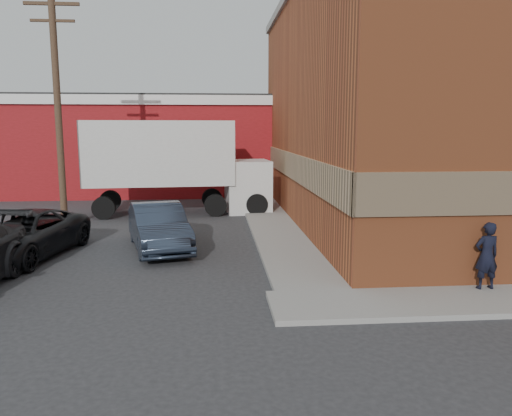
# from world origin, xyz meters

# --- Properties ---
(ground) EXTENTS (90.00, 90.00, 0.00)m
(ground) POSITION_xyz_m (0.00, 0.00, 0.00)
(ground) COLOR #28282B
(ground) RESTS_ON ground
(brick_building) EXTENTS (14.25, 18.25, 9.36)m
(brick_building) POSITION_xyz_m (8.50, 9.00, 4.68)
(brick_building) COLOR #A9522B
(brick_building) RESTS_ON ground
(sidewalk_west) EXTENTS (1.80, 18.00, 0.12)m
(sidewalk_west) POSITION_xyz_m (0.60, 9.00, 0.06)
(sidewalk_west) COLOR gray
(sidewalk_west) RESTS_ON ground
(warehouse) EXTENTS (16.30, 8.30, 5.60)m
(warehouse) POSITION_xyz_m (-6.00, 20.00, 2.81)
(warehouse) COLOR maroon
(warehouse) RESTS_ON ground
(utility_pole) EXTENTS (2.00, 0.26, 9.00)m
(utility_pole) POSITION_xyz_m (-7.50, 9.00, 4.75)
(utility_pole) COLOR brown
(utility_pole) RESTS_ON ground
(man) EXTENTS (0.59, 0.41, 1.55)m
(man) POSITION_xyz_m (4.54, -0.25, 0.90)
(man) COLOR black
(man) RESTS_ON sidewalk_south
(sedan) EXTENTS (2.53, 4.59, 1.43)m
(sedan) POSITION_xyz_m (-3.39, 4.72, 0.72)
(sedan) COLOR #2A3547
(sedan) RESTS_ON ground
(suv_a) EXTENTS (3.18, 5.26, 1.37)m
(suv_a) POSITION_xyz_m (-7.27, 3.98, 0.68)
(suv_a) COLOR black
(suv_a) RESTS_ON ground
(box_truck) EXTENTS (8.46, 3.07, 4.10)m
(box_truck) POSITION_xyz_m (-3.20, 11.55, 2.36)
(box_truck) COLOR silver
(box_truck) RESTS_ON ground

